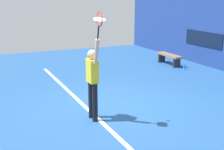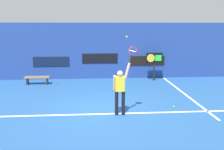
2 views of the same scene
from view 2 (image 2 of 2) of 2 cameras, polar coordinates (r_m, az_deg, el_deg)
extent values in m
plane|color=#23518C|center=(9.81, -2.05, -8.04)|extent=(18.00, 18.00, 0.00)
cube|color=navy|center=(15.13, -2.90, 5.68)|extent=(18.00, 0.20, 3.47)
cube|color=black|center=(15.07, -2.87, 3.94)|extent=(2.20, 0.03, 0.60)
cube|color=#0C1933|center=(15.33, -14.16, 3.08)|extent=(2.20, 0.03, 0.60)
cube|color=black|center=(15.45, 8.35, 3.36)|extent=(2.20, 0.03, 0.60)
cube|color=white|center=(9.28, -1.92, -9.18)|extent=(10.00, 0.10, 0.01)
cube|color=white|center=(12.49, 16.58, -4.16)|extent=(0.10, 7.00, 0.01)
cylinder|color=black|center=(9.06, 1.09, -6.66)|extent=(0.13, 0.13, 0.92)
cylinder|color=black|center=(9.08, 2.67, -6.62)|extent=(0.13, 0.13, 0.92)
cube|color=yellow|center=(8.87, 1.88, -2.12)|extent=(0.34, 0.20, 0.55)
sphere|color=#D8A884|center=(8.78, 1.90, 0.32)|extent=(0.22, 0.22, 0.22)
cylinder|color=#D8A884|center=(8.79, 3.67, 1.05)|extent=(0.23, 0.09, 0.58)
cylinder|color=#D8A884|center=(8.92, 0.55, -1.87)|extent=(0.09, 0.23, 0.58)
cylinder|color=black|center=(8.74, 4.42, 3.80)|extent=(0.11, 0.03, 0.30)
torus|color=red|center=(8.72, 4.93, 5.67)|extent=(0.38, 0.02, 0.38)
cylinder|color=silver|center=(8.72, 4.93, 5.67)|extent=(0.26, 0.27, 0.07)
sphere|color=#CCE033|center=(8.61, 3.52, 8.99)|extent=(0.07, 0.07, 0.07)
cylinder|color=black|center=(14.89, 9.88, 0.80)|extent=(0.10, 0.10, 1.09)
cube|color=black|center=(14.75, 10.00, 4.02)|extent=(0.95, 0.18, 0.60)
cylinder|color=gold|center=(14.60, 9.15, 3.97)|extent=(0.48, 0.02, 0.48)
cube|color=#26D833|center=(14.71, 10.88, 3.97)|extent=(0.38, 0.02, 0.36)
cube|color=olive|center=(14.36, -17.27, -0.51)|extent=(1.40, 0.36, 0.08)
cube|color=#262628|center=(14.55, -19.33, -1.40)|extent=(0.08, 0.32, 0.37)
cube|color=#262628|center=(14.30, -15.07, -1.36)|extent=(0.08, 0.32, 0.37)
cylinder|color=#338CD8|center=(14.22, -13.07, -1.60)|extent=(0.07, 0.07, 0.24)
sphere|color=#CCE033|center=(10.30, 14.39, -7.25)|extent=(0.07, 0.07, 0.07)
camera|label=1|loc=(9.56, 46.57, 5.62)|focal=49.39mm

